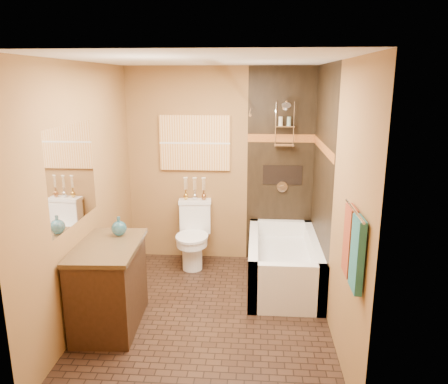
# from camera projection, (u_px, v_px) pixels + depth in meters

# --- Properties ---
(floor) EXTENTS (3.00, 3.00, 0.00)m
(floor) POSITION_uv_depth(u_px,v_px,m) (208.00, 314.00, 4.48)
(floor) COLOR black
(floor) RESTS_ON ground
(wall_left) EXTENTS (0.02, 3.00, 2.50)m
(wall_left) POSITION_uv_depth(u_px,v_px,m) (85.00, 194.00, 4.26)
(wall_left) COLOR olive
(wall_left) RESTS_ON floor
(wall_right) EXTENTS (0.02, 3.00, 2.50)m
(wall_right) POSITION_uv_depth(u_px,v_px,m) (334.00, 199.00, 4.08)
(wall_right) COLOR olive
(wall_right) RESTS_ON floor
(wall_back) EXTENTS (2.40, 0.02, 2.50)m
(wall_back) POSITION_uv_depth(u_px,v_px,m) (220.00, 166.00, 5.62)
(wall_back) COLOR olive
(wall_back) RESTS_ON floor
(wall_front) EXTENTS (2.40, 0.02, 2.50)m
(wall_front) POSITION_uv_depth(u_px,v_px,m) (180.00, 258.00, 2.72)
(wall_front) COLOR olive
(wall_front) RESTS_ON floor
(ceiling) EXTENTS (3.00, 3.00, 0.00)m
(ceiling) POSITION_uv_depth(u_px,v_px,m) (206.00, 60.00, 3.86)
(ceiling) COLOR silver
(ceiling) RESTS_ON wall_back
(alcove_tile_back) EXTENTS (0.85, 0.01, 2.50)m
(alcove_tile_back) POSITION_uv_depth(u_px,v_px,m) (281.00, 167.00, 5.55)
(alcove_tile_back) COLOR black
(alcove_tile_back) RESTS_ON wall_back
(alcove_tile_right) EXTENTS (0.01, 1.50, 2.50)m
(alcove_tile_right) POSITION_uv_depth(u_px,v_px,m) (322.00, 181.00, 4.81)
(alcove_tile_right) COLOR black
(alcove_tile_right) RESTS_ON wall_right
(mosaic_band_back) EXTENTS (0.85, 0.01, 0.10)m
(mosaic_band_back) POSITION_uv_depth(u_px,v_px,m) (282.00, 138.00, 5.45)
(mosaic_band_back) COLOR brown
(mosaic_band_back) RESTS_ON alcove_tile_back
(mosaic_band_right) EXTENTS (0.01, 1.50, 0.10)m
(mosaic_band_right) POSITION_uv_depth(u_px,v_px,m) (323.00, 147.00, 4.72)
(mosaic_band_right) COLOR brown
(mosaic_band_right) RESTS_ON alcove_tile_right
(alcove_niche) EXTENTS (0.50, 0.01, 0.25)m
(alcove_niche) POSITION_uv_depth(u_px,v_px,m) (282.00, 175.00, 5.57)
(alcove_niche) COLOR black
(alcove_niche) RESTS_ON alcove_tile_back
(shower_fixtures) EXTENTS (0.24, 0.33, 1.16)m
(shower_fixtures) POSITION_uv_depth(u_px,v_px,m) (284.00, 136.00, 5.34)
(shower_fixtures) COLOR silver
(shower_fixtures) RESTS_ON floor
(curtain_rod) EXTENTS (0.03, 1.55, 0.03)m
(curtain_rod) POSITION_uv_depth(u_px,v_px,m) (251.00, 110.00, 4.67)
(curtain_rod) COLOR silver
(curtain_rod) RESTS_ON wall_back
(towel_bar) EXTENTS (0.02, 0.55, 0.02)m
(towel_bar) POSITION_uv_depth(u_px,v_px,m) (355.00, 211.00, 3.02)
(towel_bar) COLOR silver
(towel_bar) RESTS_ON wall_right
(towel_teal) EXTENTS (0.05, 0.22, 0.52)m
(towel_teal) POSITION_uv_depth(u_px,v_px,m) (357.00, 254.00, 2.96)
(towel_teal) COLOR #1E6266
(towel_teal) RESTS_ON towel_bar
(towel_rust) EXTENTS (0.05, 0.22, 0.52)m
(towel_rust) POSITION_uv_depth(u_px,v_px,m) (349.00, 241.00, 3.22)
(towel_rust) COLOR maroon
(towel_rust) RESTS_ON towel_bar
(sunset_painting) EXTENTS (0.90, 0.04, 0.70)m
(sunset_painting) POSITION_uv_depth(u_px,v_px,m) (195.00, 143.00, 5.54)
(sunset_painting) COLOR orange
(sunset_painting) RESTS_ON wall_back
(vanity_mirror) EXTENTS (0.01, 1.00, 0.90)m
(vanity_mirror) POSITION_uv_depth(u_px,v_px,m) (73.00, 175.00, 3.93)
(vanity_mirror) COLOR white
(vanity_mirror) RESTS_ON wall_left
(bathtub) EXTENTS (0.80, 1.50, 0.55)m
(bathtub) POSITION_uv_depth(u_px,v_px,m) (283.00, 266.00, 5.09)
(bathtub) COLOR white
(bathtub) RESTS_ON floor
(toilet) EXTENTS (0.43, 0.63, 0.82)m
(toilet) POSITION_uv_depth(u_px,v_px,m) (193.00, 234.00, 5.57)
(toilet) COLOR white
(toilet) RESTS_ON floor
(vanity) EXTENTS (0.63, 0.97, 0.83)m
(vanity) POSITION_uv_depth(u_px,v_px,m) (109.00, 285.00, 4.18)
(vanity) COLOR black
(vanity) RESTS_ON floor
(teal_bottle) EXTENTS (0.17, 0.17, 0.24)m
(teal_bottle) POSITION_uv_depth(u_px,v_px,m) (119.00, 226.00, 4.29)
(teal_bottle) COLOR #235C6A
(teal_bottle) RESTS_ON vanity
(bud_vases) EXTENTS (0.30, 0.06, 0.29)m
(bud_vases) POSITION_uv_depth(u_px,v_px,m) (195.00, 188.00, 5.60)
(bud_vases) COLOR gold
(bud_vases) RESTS_ON toilet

